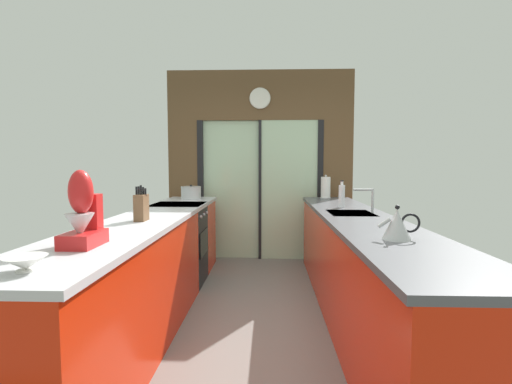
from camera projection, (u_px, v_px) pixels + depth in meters
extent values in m
cube|color=slate|center=(255.00, 307.00, 3.52)|extent=(5.04, 7.60, 0.02)
cube|color=brown|center=(260.00, 95.00, 5.14)|extent=(2.64, 0.08, 0.70)
cube|color=#B2D1AD|center=(231.00, 190.00, 5.28)|extent=(0.80, 0.02, 2.00)
cube|color=#B2D1AD|center=(289.00, 190.00, 5.21)|extent=(0.80, 0.02, 2.00)
cube|color=black|center=(201.00, 190.00, 5.27)|extent=(0.08, 0.10, 2.00)
cube|color=black|center=(320.00, 190.00, 5.21)|extent=(0.08, 0.10, 2.00)
cube|color=black|center=(260.00, 190.00, 5.24)|extent=(0.04, 0.10, 2.00)
cube|color=brown|center=(184.00, 190.00, 5.28)|extent=(0.42, 0.08, 2.00)
cube|color=brown|center=(337.00, 190.00, 5.20)|extent=(0.42, 0.08, 2.00)
cylinder|color=white|center=(260.00, 98.00, 5.08)|extent=(0.28, 0.03, 0.28)
torus|color=beige|center=(260.00, 98.00, 5.08)|extent=(0.30, 0.02, 0.30)
cube|color=red|center=(124.00, 294.00, 2.60)|extent=(0.58, 2.55, 0.88)
cube|color=red|center=(190.00, 235.00, 4.79)|extent=(0.58, 0.65, 0.88)
cube|color=#BCBCC1|center=(151.00, 218.00, 3.19)|extent=(0.62, 3.80, 0.04)
cube|color=red|center=(358.00, 271.00, 3.16)|extent=(0.58, 3.80, 0.88)
cube|color=#4C4C51|center=(360.00, 219.00, 3.12)|extent=(0.62, 3.80, 0.04)
cube|color=#B7BABC|center=(351.00, 215.00, 3.37)|extent=(0.40, 0.48, 0.05)
cylinder|color=#B7BABC|center=(373.00, 201.00, 3.36)|extent=(0.02, 0.02, 0.23)
cylinder|color=#B7BABC|center=(363.00, 190.00, 3.35)|extent=(0.18, 0.02, 0.02)
cube|color=black|center=(179.00, 245.00, 4.17)|extent=(0.58, 0.60, 0.88)
cube|color=black|center=(204.00, 242.00, 4.15)|extent=(0.01, 0.48, 0.28)
cube|color=black|center=(178.00, 205.00, 4.13)|extent=(0.58, 0.60, 0.03)
cylinder|color=#B7BABC|center=(201.00, 217.00, 3.95)|extent=(0.02, 0.04, 0.04)
cylinder|color=#B7BABC|center=(204.00, 215.00, 4.13)|extent=(0.02, 0.04, 0.04)
cylinder|color=#B7BABC|center=(207.00, 212.00, 4.31)|extent=(0.02, 0.04, 0.04)
cylinder|color=silver|center=(26.00, 271.00, 1.51)|extent=(0.08, 0.08, 0.01)
cone|color=silver|center=(26.00, 263.00, 1.51)|extent=(0.17, 0.17, 0.06)
cube|color=brown|center=(141.00, 208.00, 2.89)|extent=(0.08, 0.14, 0.21)
cylinder|color=black|center=(136.00, 191.00, 2.88)|extent=(0.02, 0.02, 0.07)
cylinder|color=black|center=(139.00, 191.00, 2.88)|extent=(0.02, 0.02, 0.08)
cylinder|color=black|center=(141.00, 190.00, 2.88)|extent=(0.02, 0.02, 0.08)
cylinder|color=black|center=(143.00, 191.00, 2.88)|extent=(0.02, 0.02, 0.07)
cylinder|color=black|center=(145.00, 192.00, 2.88)|extent=(0.02, 0.02, 0.06)
cube|color=red|center=(83.00, 239.00, 1.99)|extent=(0.17, 0.26, 0.08)
cube|color=red|center=(91.00, 211.00, 2.07)|extent=(0.10, 0.08, 0.20)
ellipsoid|color=red|center=(81.00, 192.00, 1.96)|extent=(0.13, 0.12, 0.24)
cone|color=#B7BABC|center=(80.00, 225.00, 1.95)|extent=(0.15, 0.15, 0.13)
cylinder|color=#B7BABC|center=(191.00, 193.00, 4.74)|extent=(0.26, 0.26, 0.15)
cylinder|color=#B7BABC|center=(191.00, 187.00, 4.73)|extent=(0.26, 0.26, 0.01)
sphere|color=black|center=(191.00, 186.00, 4.73)|extent=(0.03, 0.03, 0.03)
cone|color=#B7BABC|center=(397.00, 224.00, 2.16)|extent=(0.17, 0.17, 0.18)
sphere|color=black|center=(397.00, 207.00, 2.15)|extent=(0.03, 0.03, 0.03)
cylinder|color=#B7BABC|center=(384.00, 223.00, 2.16)|extent=(0.08, 0.02, 0.07)
torus|color=black|center=(410.00, 223.00, 2.15)|extent=(0.12, 0.01, 0.12)
cylinder|color=silver|center=(342.00, 196.00, 3.79)|extent=(0.06, 0.06, 0.23)
cylinder|color=silver|center=(342.00, 183.00, 3.78)|extent=(0.03, 0.03, 0.04)
cylinder|color=black|center=(342.00, 181.00, 3.78)|extent=(0.04, 0.04, 0.01)
cylinder|color=#B7BABC|center=(325.00, 198.00, 4.87)|extent=(0.14, 0.14, 0.01)
cylinder|color=white|center=(326.00, 187.00, 4.86)|extent=(0.13, 0.13, 0.27)
sphere|color=#B7BABC|center=(326.00, 176.00, 4.85)|extent=(0.03, 0.03, 0.03)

